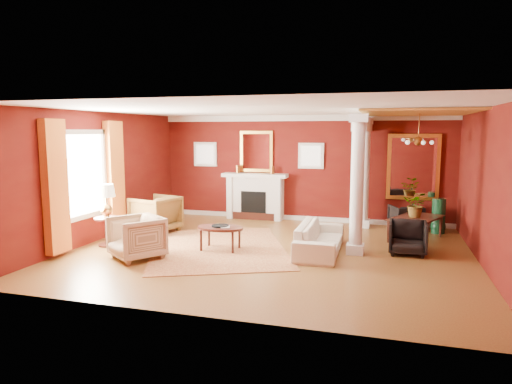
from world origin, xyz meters
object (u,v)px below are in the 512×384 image
(armchair_stripe, at_px, (136,235))
(coffee_table, at_px, (220,229))
(armchair_leopard, at_px, (155,212))
(sofa, at_px, (320,233))
(side_table, at_px, (106,205))
(dining_table, at_px, (417,222))

(armchair_stripe, relative_size, coffee_table, 0.93)
(armchair_leopard, bearing_deg, sofa, 94.93)
(armchair_stripe, distance_m, side_table, 1.40)
(sofa, distance_m, side_table, 4.58)
(armchair_stripe, distance_m, dining_table, 6.17)
(sofa, distance_m, armchair_stripe, 3.66)
(armchair_leopard, distance_m, dining_table, 6.18)
(coffee_table, relative_size, side_table, 0.73)
(dining_table, bearing_deg, sofa, 155.61)
(armchair_leopard, height_order, coffee_table, armchair_leopard)
(side_table, bearing_deg, coffee_table, 7.96)
(armchair_leopard, xyz_separation_m, side_table, (-0.34, -1.51, 0.39))
(armchair_leopard, distance_m, side_table, 1.60)
(armchair_stripe, bearing_deg, sofa, 58.74)
(armchair_leopard, bearing_deg, armchair_stripe, 35.16)
(coffee_table, bearing_deg, sofa, 10.94)
(dining_table, bearing_deg, coffee_table, 142.41)
(sofa, bearing_deg, side_table, 98.47)
(sofa, relative_size, dining_table, 1.39)
(armchair_leopard, xyz_separation_m, dining_table, (6.11, 0.92, -0.08))
(sofa, height_order, armchair_leopard, armchair_leopard)
(coffee_table, bearing_deg, side_table, -172.04)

